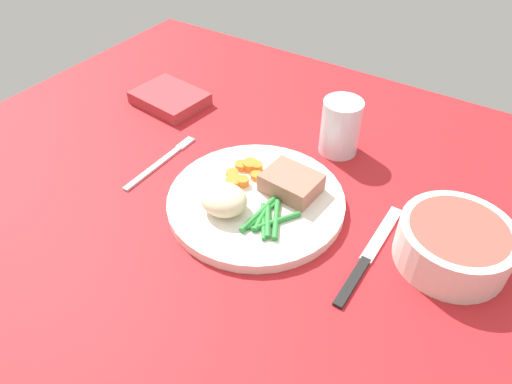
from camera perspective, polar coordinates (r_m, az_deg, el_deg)
dining_table at (r=73.66cm, az=2.12°, el=-1.13°), size 120.00×90.00×2.00cm
dinner_plate at (r=71.03cm, az=-0.00°, el=-1.08°), size 26.57×26.57×1.60cm
meat_portion at (r=70.87cm, az=4.28°, el=1.12°), size 8.56×6.96×2.95cm
mashed_potatoes at (r=67.33cm, az=-3.93°, el=-0.92°), size 6.99×6.12×3.92cm
carrot_slices at (r=73.96cm, az=-1.42°, el=2.35°), size 5.34×7.08×1.27cm
green_beans at (r=66.77cm, az=1.38°, el=-3.12°), size 6.12×9.19×0.86cm
fork at (r=80.73cm, az=-11.46°, el=3.50°), size 1.44×16.60×0.40cm
knife at (r=66.11cm, az=13.39°, el=-7.47°), size 1.70×20.50×0.64cm
water_glass at (r=81.13cm, az=10.09°, el=7.34°), size 6.60×6.60×9.55cm
salad_bowl at (r=66.94cm, az=22.80°, el=-5.62°), size 14.76×14.76×5.84cm
napkin at (r=95.91cm, az=-10.34°, el=11.05°), size 14.40×11.55×2.37cm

